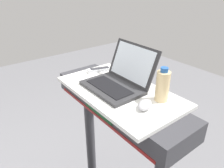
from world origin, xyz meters
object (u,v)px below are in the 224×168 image
(tv_remote, at_px, (100,70))
(water_bottle, at_px, (163,86))
(laptop, at_px, (118,79))
(computer_mouse, at_px, (145,105))

(tv_remote, bearing_deg, water_bottle, 3.79)
(laptop, xyz_separation_m, water_bottle, (0.24, 0.08, 0.03))
(computer_mouse, bearing_deg, water_bottle, 63.29)
(water_bottle, bearing_deg, computer_mouse, -89.29)
(computer_mouse, bearing_deg, laptop, 143.22)
(laptop, relative_size, water_bottle, 1.90)
(laptop, distance_m, tv_remote, 0.25)
(laptop, xyz_separation_m, tv_remote, (-0.25, 0.04, -0.04))
(water_bottle, bearing_deg, laptop, -162.65)
(computer_mouse, distance_m, water_bottle, 0.13)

